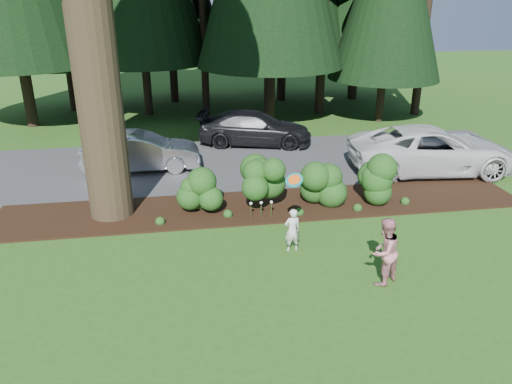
# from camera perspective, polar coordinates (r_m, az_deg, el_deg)

# --- Properties ---
(ground) EXTENTS (80.00, 80.00, 0.00)m
(ground) POSITION_cam_1_polar(r_m,az_deg,el_deg) (12.52, 3.82, -7.68)
(ground) COLOR #2C5217
(ground) RESTS_ON ground
(mulch_bed) EXTENTS (16.00, 2.50, 0.05)m
(mulch_bed) POSITION_cam_1_polar(r_m,az_deg,el_deg) (15.35, 1.16, -1.61)
(mulch_bed) COLOR black
(mulch_bed) RESTS_ON ground
(driveway) EXTENTS (22.00, 6.00, 0.03)m
(driveway) POSITION_cam_1_polar(r_m,az_deg,el_deg) (19.26, -1.08, 3.43)
(driveway) COLOR #38383A
(driveway) RESTS_ON ground
(shrub_row) EXTENTS (6.53, 1.60, 1.61)m
(shrub_row) POSITION_cam_1_polar(r_m,az_deg,el_deg) (15.10, 4.14, 1.13)
(shrub_row) COLOR #214515
(shrub_row) RESTS_ON ground
(lily_cluster) EXTENTS (0.69, 0.09, 0.57)m
(lily_cluster) POSITION_cam_1_polar(r_m,az_deg,el_deg) (14.35, 0.60, -1.33)
(lily_cluster) COLOR #214515
(lily_cluster) RESTS_ON ground
(car_silver_wagon) EXTENTS (4.21, 1.48, 1.39)m
(car_silver_wagon) POSITION_cam_1_polar(r_m,az_deg,el_deg) (18.65, -13.00, 4.50)
(car_silver_wagon) COLOR #B7B7BC
(car_silver_wagon) RESTS_ON driveway
(car_white_suv) EXTENTS (6.13, 3.27, 1.64)m
(car_white_suv) POSITION_cam_1_polar(r_m,az_deg,el_deg) (19.09, 19.49, 4.59)
(car_white_suv) COLOR silver
(car_white_suv) RESTS_ON driveway
(car_dark_suv) EXTENTS (5.11, 3.01, 1.39)m
(car_dark_suv) POSITION_cam_1_polar(r_m,az_deg,el_deg) (21.33, -0.12, 7.31)
(car_dark_suv) COLOR black
(car_dark_suv) RESTS_ON driveway
(child) EXTENTS (0.46, 0.34, 1.16)m
(child) POSITION_cam_1_polar(r_m,az_deg,el_deg) (12.66, 4.17, -4.35)
(child) COLOR silver
(child) RESTS_ON ground
(adult) EXTENTS (0.98, 0.93, 1.60)m
(adult) POSITION_cam_1_polar(r_m,az_deg,el_deg) (11.56, 14.45, -6.60)
(adult) COLOR #B41835
(adult) RESTS_ON ground
(frisbee) EXTENTS (0.49, 0.42, 0.36)m
(frisbee) POSITION_cam_1_polar(r_m,az_deg,el_deg) (12.35, 4.40, 1.37)
(frisbee) COLOR #167D7A
(frisbee) RESTS_ON ground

